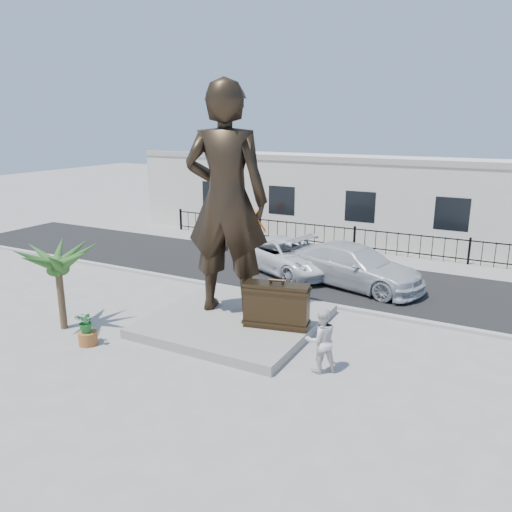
% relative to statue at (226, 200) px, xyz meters
% --- Properties ---
extents(ground, '(100.00, 100.00, 0.00)m').
position_rel_statue_xyz_m(ground, '(1.05, -1.94, -4.04)').
color(ground, '#9E9991').
rests_on(ground, ground).
extents(street, '(40.00, 7.00, 0.01)m').
position_rel_statue_xyz_m(street, '(1.05, 6.06, -4.03)').
color(street, black).
rests_on(street, ground).
extents(curb, '(40.00, 0.25, 0.12)m').
position_rel_statue_xyz_m(curb, '(1.05, 2.56, -3.98)').
color(curb, '#A5A399').
rests_on(curb, ground).
extents(far_sidewalk, '(40.00, 2.50, 0.02)m').
position_rel_statue_xyz_m(far_sidewalk, '(1.05, 10.06, -4.03)').
color(far_sidewalk, '#9E9991').
rests_on(far_sidewalk, ground).
extents(plinth, '(5.20, 5.20, 0.30)m').
position_rel_statue_xyz_m(plinth, '(0.55, -0.44, -3.89)').
color(plinth, gray).
rests_on(plinth, ground).
extents(fence, '(22.00, 0.10, 1.20)m').
position_rel_statue_xyz_m(fence, '(1.05, 10.86, -3.44)').
color(fence, black).
rests_on(fence, ground).
extents(building, '(28.00, 7.00, 4.40)m').
position_rel_statue_xyz_m(building, '(1.05, 15.06, -1.84)').
color(building, silver).
rests_on(building, ground).
extents(statue, '(3.08, 2.40, 7.47)m').
position_rel_statue_xyz_m(statue, '(0.00, 0.00, 0.00)').
color(statue, black).
rests_on(statue, plinth).
extents(suitcase, '(2.08, 1.05, 1.40)m').
position_rel_statue_xyz_m(suitcase, '(2.10, -0.55, -3.04)').
color(suitcase, '#302314').
rests_on(suitcase, plinth).
extents(tourist, '(1.10, 1.08, 1.79)m').
position_rel_statue_xyz_m(tourist, '(4.14, -2.07, -3.14)').
color(tourist, silver).
rests_on(tourist, ground).
extents(car_white, '(5.85, 4.44, 1.48)m').
position_rel_statue_xyz_m(car_white, '(-0.50, 5.80, -3.29)').
color(car_white, white).
rests_on(car_white, street).
extents(car_silver, '(6.11, 3.59, 1.66)m').
position_rel_statue_xyz_m(car_silver, '(2.77, 5.35, -3.19)').
color(car_silver, silver).
rests_on(car_silver, street).
extents(worker, '(1.34, 1.20, 1.80)m').
position_rel_statue_xyz_m(worker, '(-4.23, 9.91, -3.11)').
color(worker, '#FF660D').
rests_on(worker, far_sidewalk).
extents(palm_tree, '(1.80, 1.80, 3.20)m').
position_rel_statue_xyz_m(palm_tree, '(-4.23, -3.28, -4.04)').
color(palm_tree, '#29531E').
rests_on(palm_tree, ground).
extents(planter, '(0.56, 0.56, 0.40)m').
position_rel_statue_xyz_m(planter, '(-2.61, -3.81, -3.84)').
color(planter, '#9C5C29').
rests_on(planter, ground).
extents(shrub, '(0.73, 0.68, 0.67)m').
position_rel_statue_xyz_m(shrub, '(-2.61, -3.81, -3.30)').
color(shrub, '#226B2B').
rests_on(shrub, planter).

